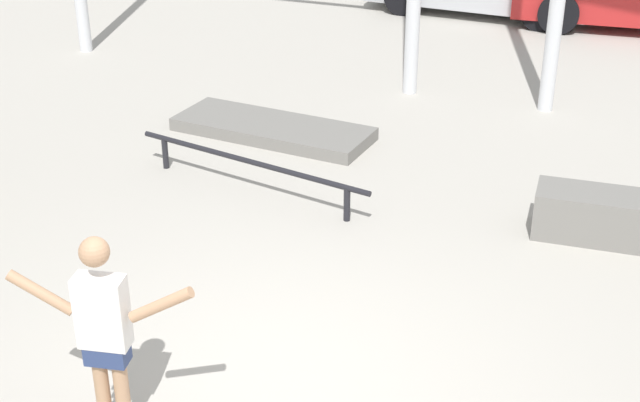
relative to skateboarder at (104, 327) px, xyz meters
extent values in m
plane|color=#B2ADA3|center=(0.87, 0.90, -0.88)|extent=(36.00, 36.00, 0.00)
cylinder|color=tan|center=(-0.07, -0.01, -0.51)|extent=(0.10, 0.10, 0.73)
cylinder|color=tan|center=(0.07, 0.01, -0.51)|extent=(0.10, 0.10, 0.73)
cube|color=navy|center=(0.00, 0.00, -0.21)|extent=(0.32, 0.22, 0.16)
cube|color=silver|center=(0.00, 0.00, 0.12)|extent=(0.37, 0.24, 0.53)
sphere|color=tan|center=(0.00, 0.00, 0.58)|extent=(0.20, 0.20, 0.20)
cylinder|color=tan|center=(-0.41, -0.08, 0.22)|extent=(0.47, 0.17, 0.31)
cylinder|color=tan|center=(0.41, 0.08, 0.22)|extent=(0.47, 0.17, 0.31)
cube|color=slate|center=(-1.25, 5.47, -0.80)|extent=(2.60, 1.13, 0.16)
cylinder|color=black|center=(-0.78, 3.86, -0.51)|extent=(2.96, 0.63, 0.06)
cylinder|color=black|center=(-1.99, 4.09, -0.69)|extent=(0.07, 0.07, 0.37)
cylinder|color=black|center=(0.43, 3.62, -0.69)|extent=(0.07, 0.07, 0.37)
cylinder|color=black|center=(1.10, 11.65, -0.54)|extent=(0.68, 0.26, 0.67)
cylinder|color=black|center=(1.43, 11.56, -0.53)|extent=(0.72, 0.28, 0.70)
camera|label=1|loc=(3.18, -4.09, 3.42)|focal=50.00mm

